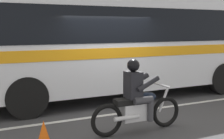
{
  "coord_description": "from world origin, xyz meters",
  "views": [
    {
      "loc": [
        -3.36,
        -7.25,
        2.19
      ],
      "look_at": [
        -0.08,
        -0.38,
        1.13
      ],
      "focal_mm": 47.63,
      "sensor_mm": 36.0,
      "label": 1
    }
  ],
  "objects_px": {
    "motorcycle_with_rider": "(137,102)",
    "transit_bus": "(127,38)",
    "traffic_cone": "(44,136)",
    "fire_hydrant": "(40,74)"
  },
  "relations": [
    {
      "from": "transit_bus",
      "to": "motorcycle_with_rider",
      "type": "relative_size",
      "value": 5.12
    },
    {
      "from": "fire_hydrant",
      "to": "traffic_cone",
      "type": "height_order",
      "value": "fire_hydrant"
    },
    {
      "from": "fire_hydrant",
      "to": "transit_bus",
      "type": "bearing_deg",
      "value": -47.54
    },
    {
      "from": "fire_hydrant",
      "to": "traffic_cone",
      "type": "distance_m",
      "value": 5.9
    },
    {
      "from": "transit_bus",
      "to": "motorcycle_with_rider",
      "type": "xyz_separation_m",
      "value": [
        -1.45,
        -3.17,
        -1.23
      ]
    },
    {
      "from": "transit_bus",
      "to": "fire_hydrant",
      "type": "relative_size",
      "value": 14.62
    },
    {
      "from": "motorcycle_with_rider",
      "to": "transit_bus",
      "type": "bearing_deg",
      "value": 65.46
    },
    {
      "from": "transit_bus",
      "to": "traffic_cone",
      "type": "height_order",
      "value": "transit_bus"
    },
    {
      "from": "traffic_cone",
      "to": "motorcycle_with_rider",
      "type": "bearing_deg",
      "value": 2.88
    },
    {
      "from": "transit_bus",
      "to": "fire_hydrant",
      "type": "bearing_deg",
      "value": 132.46
    }
  ]
}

